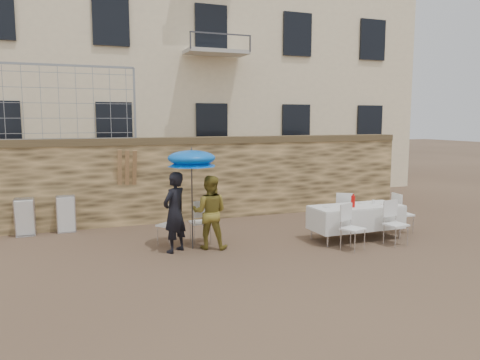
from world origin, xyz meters
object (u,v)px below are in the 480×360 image
object	(u,v)px
man_suit	(175,212)
table_chair_front_left	(353,228)
woman_dress	(210,212)
umbrella	(192,161)
chair_stack_left	(25,215)
couple_chair_left	(169,223)
table_chair_side	(403,213)
table_chair_front_right	(396,223)
couple_chair_right	(200,221)
chair_stack_right	(66,213)
soda_bottle	(353,201)
table_chair_back	(344,211)
banquet_table	(356,207)

from	to	relation	value
man_suit	table_chair_front_left	size ratio (longest dim) A/B	1.73
man_suit	woman_dress	bearing A→B (deg)	142.76
umbrella	chair_stack_left	bearing A→B (deg)	142.19
couple_chair_left	table_chair_side	world-z (taller)	same
couple_chair_left	table_chair_front_right	bearing A→B (deg)	121.82
couple_chair_right	chair_stack_right	world-z (taller)	couple_chair_right
couple_chair_right	table_chair_front_right	distance (m)	4.26
woman_dress	umbrella	distance (m)	1.14
table_chair_front_left	soda_bottle	bearing A→B (deg)	34.20
umbrella	table_chair_front_right	xyz separation A→B (m)	(4.19, -1.31, -1.38)
woman_dress	chair_stack_right	world-z (taller)	woman_dress
soda_bottle	table_chair_front_right	bearing A→B (deg)	-40.60
couple_chair_right	chair_stack_left	xyz separation A→B (m)	(-3.66, 2.15, -0.02)
table_chair_back	chair_stack_right	distance (m)	6.77
table_chair_front_left	chair_stack_left	xyz separation A→B (m)	(-6.44, 3.91, -0.02)
man_suit	table_chair_front_left	distance (m)	3.70
couple_chair_right	table_chair_front_right	size ratio (longest dim) A/B	1.00
chair_stack_left	woman_dress	bearing A→B (deg)	-36.11
woman_dress	chair_stack_right	size ratio (longest dim) A/B	1.69
soda_bottle	table_chair_side	world-z (taller)	soda_bottle
couple_chair_right	table_chair_back	bearing A→B (deg)	175.82
soda_bottle	table_chair_side	bearing A→B (deg)	8.88
table_chair_front_right	couple_chair_right	bearing A→B (deg)	148.66
umbrella	table_chair_back	world-z (taller)	umbrella
table_chair_back	table_chair_side	distance (m)	1.39
table_chair_front_right	man_suit	bearing A→B (deg)	158.25
man_suit	chair_stack_right	world-z (taller)	man_suit
banquet_table	table_chair_front_right	xyz separation A→B (m)	(0.50, -0.75, -0.25)
couple_chair_left	banquet_table	size ratio (longest dim) A/B	0.46
couple_chair_left	umbrella	bearing A→B (deg)	94.40
umbrella	chair_stack_right	xyz separation A→B (m)	(-2.46, 2.60, -1.40)
couple_chair_right	table_chair_front_left	distance (m)	3.29
umbrella	soda_bottle	world-z (taller)	umbrella
couple_chair_left	table_chair_back	xyz separation A→B (m)	(4.29, -0.21, 0.00)
man_suit	table_chair_front_left	xyz separation A→B (m)	(3.49, -1.21, -0.35)
banquet_table	man_suit	bearing A→B (deg)	173.64
woman_dress	soda_bottle	xyz separation A→B (m)	(3.14, -0.61, 0.13)
man_suit	banquet_table	distance (m)	4.11
umbrella	couple_chair_left	distance (m)	1.50
woman_dress	couple_chair_left	xyz separation A→B (m)	(-0.75, 0.55, -0.30)
chair_stack_right	couple_chair_right	bearing A→B (deg)	-38.01
table_chair_front_right	table_chair_side	size ratio (longest dim) A/B	1.00
banquet_table	soda_bottle	xyz separation A→B (m)	(-0.20, -0.15, 0.17)
soda_bottle	table_chair_front_left	world-z (taller)	soda_bottle
woman_dress	couple_chair_left	world-z (taller)	woman_dress
umbrella	chair_stack_right	distance (m)	3.84
couple_chair_right	soda_bottle	world-z (taller)	soda_bottle
woman_dress	soda_bottle	bearing A→B (deg)	-165.33
couple_chair_right	banquet_table	bearing A→B (deg)	162.56
couple_chair_left	chair_stack_right	size ratio (longest dim) A/B	1.04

